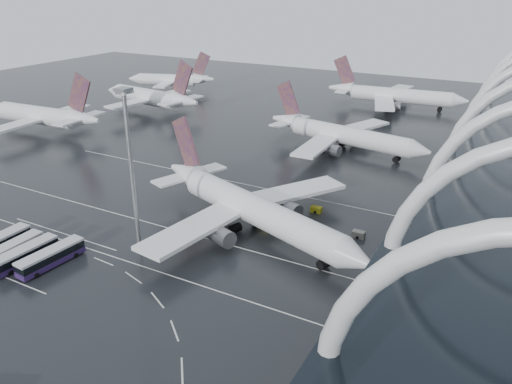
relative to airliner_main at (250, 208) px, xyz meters
The scene contains 20 objects.
ground 21.33m from the airliner_main, 112.30° to the right, with size 420.00×420.00×0.00m, color black.
lane_marking_near 23.15m from the airliner_main, 110.37° to the right, with size 120.00×0.25×0.01m, color silver.
lane_marking_mid 11.74m from the airliner_main, 137.52° to the right, with size 120.00×0.25×0.01m, color silver.
lane_marking_far 22.76m from the airliner_main, 110.75° to the left, with size 120.00×0.25×0.01m, color silver.
bus_bay_line_north 37.54m from the airliner_main, 148.92° to the right, with size 28.00×0.25×0.01m, color silver.
airliner_main is the anchor object (origin of this frame).
airliner_gate_b 58.14m from the airliner_main, 91.77° to the left, with size 52.21×46.30×18.18m.
airliner_gate_c 118.50m from the airliner_main, 91.15° to the left, with size 53.85×49.53×19.18m.
jet_remote_west 98.04m from the airliner_main, 162.89° to the left, with size 47.78×38.48×20.83m.
jet_remote_mid 105.43m from the airliner_main, 140.12° to the left, with size 48.28×38.98×21.00m.
jet_remote_far 144.08m from the airliner_main, 133.64° to the left, with size 39.63×32.23×17.60m.
bus_row_near_b 44.45m from the airliner_main, 136.84° to the right, with size 3.03×12.12×2.97m.
bus_row_near_c 41.96m from the airliner_main, 133.60° to the right, with size 3.39×12.53×3.06m.
bus_row_near_d 37.57m from the airliner_main, 130.13° to the right, with size 3.82×12.71×3.08m.
floodlight_mast 26.28m from the airliner_main, 129.43° to the right, with size 2.33×2.33×30.37m.
gse_cart_belly_a 12.01m from the airliner_main, 18.17° to the left, with size 2.27×1.34×1.24m, color #AAA016.
gse_cart_belly_b 21.93m from the airliner_main, 20.55° to the left, with size 2.48×1.46×1.35m, color slate.
gse_cart_belly_c 5.17m from the airliner_main, 53.64° to the left, with size 2.52×1.49×1.37m, color #AAA016.
gse_cart_belly_d 26.64m from the airliner_main, ahead, with size 2.00×1.18×1.09m, color slate.
gse_cart_belly_e 17.15m from the airliner_main, 59.37° to the left, with size 2.39×1.41×1.30m, color #AAA016.
Camera 1 is at (52.09, -58.78, 46.59)m, focal length 35.00 mm.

